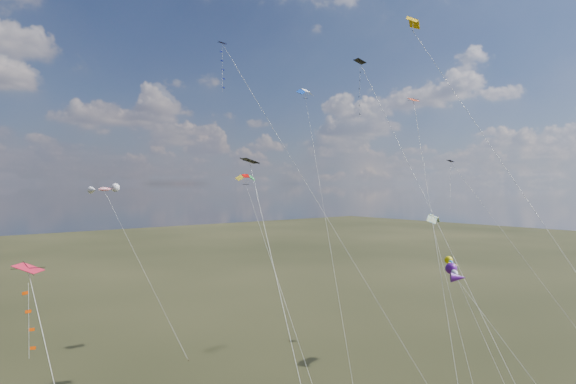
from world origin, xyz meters
TOP-DOWN VIEW (x-y plane):
  - diamond_black_high at (6.38, 13.84)m, footprint 9.08×25.30m
  - diamond_navy_tall at (-3.65, 20.66)m, footprint 11.46×17.83m
  - diamond_black_mid at (-13.79, 2.46)m, footprint 4.71×14.58m
  - diamond_red_low at (-24.33, 6.52)m, footprint 2.06×10.55m
  - diamond_navy_right at (27.92, 18.18)m, footprint 1.02×19.85m
  - diamond_orange_center at (1.91, 3.86)m, footprint 9.66×12.06m
  - parafoil_yellow at (7.32, 9.38)m, footprint 4.40×22.83m
  - parafoil_blue_white at (12.46, 29.64)m, footprint 9.10×16.63m
  - parafoil_striped at (19.29, 15.59)m, footprint 8.78×10.92m
  - parafoil_tricolor at (-0.21, 24.43)m, footprint 2.18×12.06m
  - novelty_white_purple at (-0.24, 0.42)m, footprint 6.47×10.26m
  - novelty_redwhite_stripe at (-7.48, 44.28)m, footprint 6.77×12.74m
  - novelty_blue_yellow at (8.02, 6.04)m, footprint 2.14×8.94m

SIDE VIEW (x-z plane):
  - novelty_blue_yellow at x=8.02m, z-range 6.30..19.80m
  - diamond_red_low at x=-24.33m, z-range 5.31..21.42m
  - novelty_white_purple at x=-0.24m, z-range 6.68..21.04m
  - diamond_black_mid at x=-13.79m, z-range 5.04..26.29m
  - parafoil_striped at x=19.29m, z-range 7.66..24.52m
  - diamond_orange_center at x=1.91m, z-range 4.47..31.35m
  - diamond_navy_right at x=27.92m, z-range 7.26..30.09m
  - novelty_redwhite_stripe at x=-7.48m, z-range 9.17..28.93m
  - parafoil_tricolor at x=-0.21m, z-range 9.90..30.97m
  - diamond_black_high at x=6.38m, z-range 11.21..43.02m
  - diamond_navy_tall at x=-3.65m, z-range 11.77..44.68m
  - parafoil_blue_white at x=12.46m, z-range 15.21..47.23m
  - parafoil_yellow at x=7.32m, z-range 16.61..51.46m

